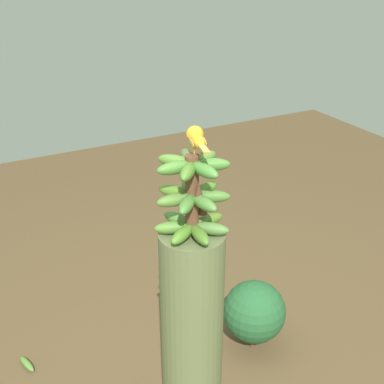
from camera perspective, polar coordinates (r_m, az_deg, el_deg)
The scene contains 5 objects.
banana_tree at distance 2.21m, azimuth 0.00°, elevation -17.86°, with size 0.24×0.24×1.18m, color #5B663D.
banana_bunch at distance 1.78m, azimuth 0.02°, elevation -0.44°, with size 0.27×0.27×0.30m.
perched_bird at distance 1.74m, azimuth 0.49°, elevation 5.87°, with size 0.08×0.20×0.08m.
tropical_shrub at distance 3.01m, azimuth 6.77°, elevation -12.74°, with size 0.35×0.35×0.42m.
fallen_banana at distance 3.16m, azimuth -17.46°, elevation -17.36°, with size 0.14×0.04×0.04m, color #548433.
Camera 1 is at (-0.75, -1.42, 2.11)m, focal length 49.19 mm.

